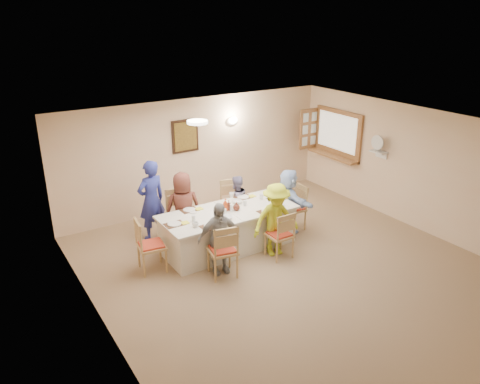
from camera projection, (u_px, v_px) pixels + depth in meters
ground at (292, 270)px, 8.21m from camera, size 7.00×7.00×0.00m
room_walls at (296, 189)px, 7.66m from camera, size 7.00×7.00×7.00m
wall_picture at (185, 136)px, 10.16m from camera, size 0.62×0.05×0.72m
wall_sconce at (233, 121)px, 10.67m from camera, size 0.26×0.09×0.18m
ceiling_light at (197, 122)px, 7.99m from camera, size 0.36×0.36×0.05m
serving_hatch at (338, 134)px, 11.15m from camera, size 0.06×1.50×1.15m
hatch_sill at (333, 156)px, 11.28m from camera, size 0.30×1.50×0.05m
shutter_door at (309, 129)px, 11.62m from camera, size 0.55×0.04×1.00m
fan_shelf at (379, 152)px, 10.09m from camera, size 0.22×0.36×0.03m
desk_fan at (378, 145)px, 10.02m from camera, size 0.30×0.30×0.28m
dining_table at (228, 229)px, 8.85m from camera, size 2.57×1.09×0.76m
chair_back_left at (181, 216)px, 9.14m from camera, size 0.51×0.51×1.01m
chair_back_right at (233, 204)px, 9.74m from camera, size 0.54×0.54×0.97m
chair_front_left at (223, 249)px, 7.88m from camera, size 0.56×0.56×0.99m
chair_front_right at (279, 234)px, 8.50m from camera, size 0.44×0.44×0.92m
chair_left_end at (151, 245)px, 8.04m from camera, size 0.53×0.53×0.98m
chair_right_end at (293, 208)px, 9.60m from camera, size 0.49×0.49×0.94m
diner_back_left at (183, 208)px, 8.97m from camera, size 0.88×0.73×1.42m
diner_back_right at (236, 202)px, 9.62m from camera, size 0.63×0.53×1.13m
diner_front_left at (219, 238)px, 7.92m from camera, size 0.85×0.53×1.29m
diner_front_right at (276, 220)px, 8.51m from camera, size 1.05×0.78×1.39m
diner_right_end at (288, 200)px, 9.46m from camera, size 1.27×0.52×1.32m
caregiver at (151, 200)px, 9.08m from camera, size 0.73×0.59×1.62m
placemat_fl at (211, 226)px, 8.08m from camera, size 0.37×0.27×0.01m
plate_fl at (211, 226)px, 8.08m from camera, size 0.25×0.25×0.02m
napkin_fl at (222, 225)px, 8.13m from camera, size 0.14×0.14×0.01m
placemat_fr at (268, 211)px, 8.69m from camera, size 0.35×0.26×0.01m
plate_fr at (268, 211)px, 8.68m from camera, size 0.23×0.23×0.01m
napkin_fr at (277, 210)px, 8.73m from camera, size 0.15×0.15×0.01m
placemat_bl at (189, 210)px, 8.75m from camera, size 0.32×0.24×0.01m
plate_bl at (189, 210)px, 8.74m from camera, size 0.23×0.23×0.01m
napkin_bl at (199, 209)px, 8.79m from camera, size 0.14×0.14×0.01m
placemat_br at (243, 197)px, 9.35m from camera, size 0.34×0.25×0.01m
plate_br at (243, 197)px, 9.34m from camera, size 0.23×0.23×0.01m
napkin_br at (252, 196)px, 9.39m from camera, size 0.13×0.13×0.01m
placemat_le at (174, 224)px, 8.16m from camera, size 0.34×0.25×0.01m
plate_le at (174, 224)px, 8.16m from camera, size 0.24×0.24×0.02m
napkin_le at (185, 223)px, 8.21m from camera, size 0.14×0.14×0.01m
placemat_re at (277, 199)px, 9.28m from camera, size 0.34×0.26×0.01m
plate_re at (277, 198)px, 9.27m from camera, size 0.22×0.22×0.01m
napkin_re at (285, 197)px, 9.32m from camera, size 0.13×0.13×0.01m
teacup_a at (195, 225)px, 8.06m from camera, size 0.14×0.14×0.09m
teacup_b at (231, 195)px, 9.34m from camera, size 0.15×0.15×0.09m
bowl_a at (226, 218)px, 8.37m from camera, size 0.30×0.30×0.05m
bowl_b at (237, 202)px, 9.06m from camera, size 0.32×0.32×0.06m
condiment_ketchup at (225, 205)px, 8.67m from camera, size 0.16×0.16×0.24m
condiment_brown at (229, 205)px, 8.72m from camera, size 0.15×0.15×0.19m
condiment_malt at (236, 206)px, 8.72m from camera, size 0.17×0.17×0.17m
drinking_glass at (220, 209)px, 8.66m from camera, size 0.07×0.07×0.10m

